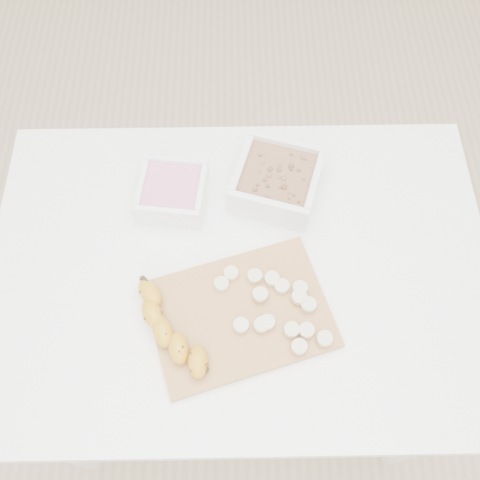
{
  "coord_description": "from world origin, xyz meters",
  "views": [
    {
      "loc": [
        -0.01,
        -0.43,
        1.72
      ],
      "look_at": [
        0.0,
        0.03,
        0.81
      ],
      "focal_mm": 40.0,
      "sensor_mm": 36.0,
      "label": 1
    }
  ],
  "objects_px": {
    "bowl_yogurt": "(173,192)",
    "bowl_granola": "(277,181)",
    "table": "(240,285)",
    "cutting_board": "(240,314)",
    "banana": "(171,331)"
  },
  "relations": [
    {
      "from": "table",
      "to": "bowl_yogurt",
      "type": "xyz_separation_m",
      "value": [
        -0.14,
        0.16,
        0.13
      ]
    },
    {
      "from": "table",
      "to": "banana",
      "type": "relative_size",
      "value": 4.79
    },
    {
      "from": "table",
      "to": "cutting_board",
      "type": "bearing_deg",
      "value": -91.26
    },
    {
      "from": "table",
      "to": "banana",
      "type": "bearing_deg",
      "value": -132.49
    },
    {
      "from": "cutting_board",
      "to": "banana",
      "type": "xyz_separation_m",
      "value": [
        -0.12,
        -0.04,
        0.03
      ]
    },
    {
      "from": "bowl_granola",
      "to": "banana",
      "type": "relative_size",
      "value": 0.99
    },
    {
      "from": "bowl_granola",
      "to": "banana",
      "type": "height_order",
      "value": "bowl_granola"
    },
    {
      "from": "bowl_granola",
      "to": "cutting_board",
      "type": "xyz_separation_m",
      "value": [
        -0.08,
        -0.28,
        -0.03
      ]
    },
    {
      "from": "bowl_yogurt",
      "to": "bowl_granola",
      "type": "bearing_deg",
      "value": 4.98
    },
    {
      "from": "table",
      "to": "bowl_granola",
      "type": "xyz_separation_m",
      "value": [
        0.08,
        0.18,
        0.14
      ]
    },
    {
      "from": "cutting_board",
      "to": "table",
      "type": "bearing_deg",
      "value": 88.74
    },
    {
      "from": "cutting_board",
      "to": "bowl_yogurt",
      "type": "bearing_deg",
      "value": 117.55
    },
    {
      "from": "bowl_yogurt",
      "to": "bowl_granola",
      "type": "distance_m",
      "value": 0.22
    },
    {
      "from": "bowl_granola",
      "to": "cutting_board",
      "type": "bearing_deg",
      "value": -106.27
    },
    {
      "from": "bowl_yogurt",
      "to": "banana",
      "type": "bearing_deg",
      "value": -88.05
    }
  ]
}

